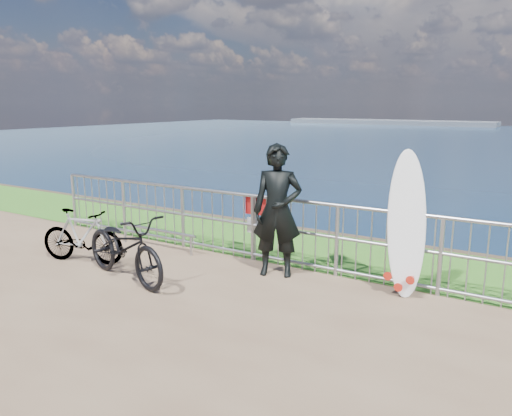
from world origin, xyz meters
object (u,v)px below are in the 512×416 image
Objects in this scene: surfboard at (406,229)px; bicycle_near at (125,247)px; bicycle_far at (82,236)px; surfer at (277,211)px.

surfboard reaches higher than bicycle_near.
surfboard is at bearing -52.96° from bicycle_near.
surfboard is at bearing -89.44° from bicycle_far.
bicycle_near is at bearing -164.09° from surfer.
bicycle_far is at bearing -163.62° from surfboard.
bicycle_near is (-1.79, -1.39, -0.49)m from surfer.
surfer is 1.88m from surfboard.
surfboard is (1.86, 0.25, -0.08)m from surfer.
bicycle_far is at bearing 179.53° from surfer.
surfboard is 4.03m from bicycle_near.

